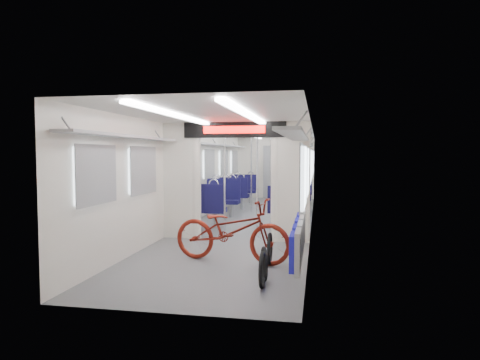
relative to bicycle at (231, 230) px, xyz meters
The scene contains 14 objects.
carriage 3.64m from the bicycle, 94.55° to the left, with size 12.00×12.02×2.31m.
bicycle is the anchor object (origin of this frame).
flip_bench 1.36m from the bicycle, 37.58° to the right, with size 0.12×2.08×0.49m.
bike_hoop_a 1.42m from the bicycle, 62.37° to the right, with size 0.47×0.47×0.05m, color black.
bike_hoop_b 1.15m from the bicycle, 55.69° to the right, with size 0.46×0.46×0.05m, color black.
bike_hoop_c 0.67m from the bicycle, ahead, with size 0.49×0.49×0.05m, color black.
seat_bay_near_left 4.04m from the bicycle, 107.47° to the left, with size 0.93×2.16×1.13m.
seat_bay_near_right 4.09m from the bicycle, 80.76° to the left, with size 0.90×2.01×1.08m.
seat_bay_far_left 7.30m from the bicycle, 99.56° to the left, with size 0.90×2.02×1.08m.
seat_bay_far_right 6.91m from the bicycle, 84.54° to the left, with size 0.94×2.21×1.14m.
stanchion_near_left 2.58m from the bicycle, 104.82° to the left, with size 0.04×0.04×2.30m, color silver.
stanchion_near_right 2.71m from the bicycle, 89.33° to the left, with size 0.04×0.04×2.30m, color silver.
stanchion_far_left 5.78m from the bicycle, 95.74° to the left, with size 0.04×0.04×2.30m, color silver.
stanchion_far_right 5.45m from the bicycle, 89.71° to the left, with size 0.04×0.04×2.30m, color silver.
Camera 1 is at (1.59, -10.21, 1.68)m, focal length 32.00 mm.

